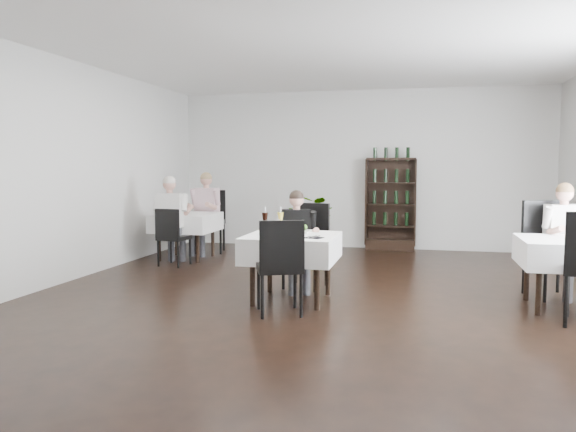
% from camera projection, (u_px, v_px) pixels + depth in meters
% --- Properties ---
extents(room_shell, '(9.00, 9.00, 9.00)m').
position_uv_depth(room_shell, '(318.00, 171.00, 6.33)').
color(room_shell, black).
rests_on(room_shell, ground).
extents(wine_shelf, '(0.90, 0.28, 1.75)m').
position_uv_depth(wine_shelf, '(391.00, 205.00, 10.44)').
color(wine_shelf, black).
rests_on(wine_shelf, ground).
extents(main_table, '(1.03, 1.03, 0.77)m').
position_uv_depth(main_table, '(292.00, 248.00, 6.48)').
color(main_table, black).
rests_on(main_table, ground).
extents(left_table, '(0.98, 0.98, 0.77)m').
position_uv_depth(left_table, '(186.00, 222.00, 9.45)').
color(left_table, black).
rests_on(left_table, ground).
extents(right_table, '(0.98, 0.98, 0.77)m').
position_uv_depth(right_table, '(567.00, 253.00, 6.08)').
color(right_table, black).
rests_on(right_table, ground).
extents(potted_tree, '(1.09, 1.01, 1.01)m').
position_uv_depth(potted_tree, '(314.00, 222.00, 10.68)').
color(potted_tree, '#2B5A1F').
rests_on(potted_tree, ground).
extents(main_chair_far, '(0.57, 0.57, 1.08)m').
position_uv_depth(main_chair_far, '(308.00, 239.00, 7.27)').
color(main_chair_far, black).
rests_on(main_chair_far, ground).
extents(main_chair_near, '(0.60, 0.60, 1.01)m').
position_uv_depth(main_chair_near, '(280.00, 261.00, 5.82)').
color(main_chair_near, black).
rests_on(main_chair_near, ground).
extents(left_chair_far, '(0.61, 0.62, 1.13)m').
position_uv_depth(left_chair_far, '(211.00, 217.00, 10.26)').
color(left_chair_far, black).
rests_on(left_chair_far, ground).
extents(left_chair_near, '(0.47, 0.47, 0.91)m').
position_uv_depth(left_chair_near, '(171.00, 233.00, 8.75)').
color(left_chair_near, black).
rests_on(left_chair_near, ground).
extents(right_chair_far, '(0.67, 0.68, 1.15)m').
position_uv_depth(right_chair_far, '(549.00, 242.00, 6.74)').
color(right_chair_far, black).
rests_on(right_chair_far, ground).
extents(diner_main, '(0.54, 0.58, 1.26)m').
position_uv_depth(diner_main, '(297.00, 233.00, 6.99)').
color(diner_main, '#3A3A41').
rests_on(diner_main, ground).
extents(diner_left_far, '(0.58, 0.60, 1.46)m').
position_uv_depth(diner_left_far, '(205.00, 207.00, 9.94)').
color(diner_left_far, '#3A3A41').
rests_on(diner_left_far, ground).
extents(diner_left_near, '(0.57, 0.58, 1.42)m').
position_uv_depth(diner_left_near, '(171.00, 213.00, 8.92)').
color(diner_left_near, '#3A3A41').
rests_on(diner_left_near, ground).
extents(diner_right_far, '(0.57, 0.61, 1.37)m').
position_uv_depth(diner_right_far, '(566.00, 231.00, 6.63)').
color(diner_right_far, '#3A3A41').
rests_on(diner_right_far, ground).
extents(plate_far, '(0.30, 0.30, 0.09)m').
position_uv_depth(plate_far, '(299.00, 230.00, 6.74)').
color(plate_far, white).
rests_on(plate_far, main_table).
extents(plate_near, '(0.24, 0.24, 0.07)m').
position_uv_depth(plate_near, '(285.00, 236.00, 6.24)').
color(plate_near, white).
rests_on(plate_near, main_table).
extents(pilsner_dark, '(0.08, 0.08, 0.32)m').
position_uv_depth(pilsner_dark, '(265.00, 223.00, 6.46)').
color(pilsner_dark, black).
rests_on(pilsner_dark, main_table).
extents(pilsner_lager, '(0.07, 0.07, 0.31)m').
position_uv_depth(pilsner_lager, '(280.00, 223.00, 6.56)').
color(pilsner_lager, gold).
rests_on(pilsner_lager, main_table).
extents(coke_bottle, '(0.06, 0.06, 0.22)m').
position_uv_depth(coke_bottle, '(278.00, 226.00, 6.56)').
color(coke_bottle, silver).
rests_on(coke_bottle, main_table).
extents(napkin_cutlery, '(0.22, 0.20, 0.02)m').
position_uv_depth(napkin_cutlery, '(314.00, 237.00, 6.17)').
color(napkin_cutlery, black).
rests_on(napkin_cutlery, main_table).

